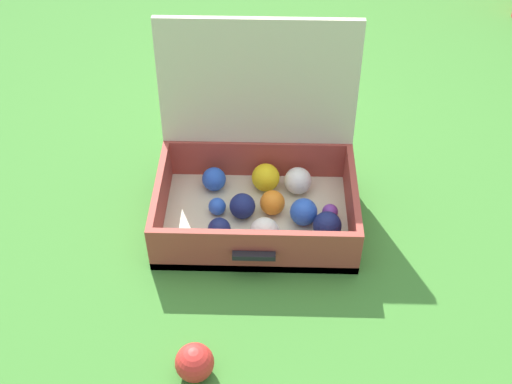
# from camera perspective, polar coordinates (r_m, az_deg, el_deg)

# --- Properties ---
(ground_plane) EXTENTS (16.00, 16.00, 0.00)m
(ground_plane) POSITION_cam_1_polar(r_m,az_deg,el_deg) (1.86, 0.80, -1.79)
(ground_plane) COLOR #3D7A2D
(open_suitcase) EXTENTS (0.55, 0.44, 0.52)m
(open_suitcase) POSITION_cam_1_polar(r_m,az_deg,el_deg) (1.79, 0.36, 0.98)
(open_suitcase) COLOR beige
(open_suitcase) RESTS_ON ground
(stray_ball_on_grass) EXTENTS (0.09, 0.09, 0.09)m
(stray_ball_on_grass) POSITION_cam_1_polar(r_m,az_deg,el_deg) (1.51, -5.44, -14.73)
(stray_ball_on_grass) COLOR red
(stray_ball_on_grass) RESTS_ON ground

